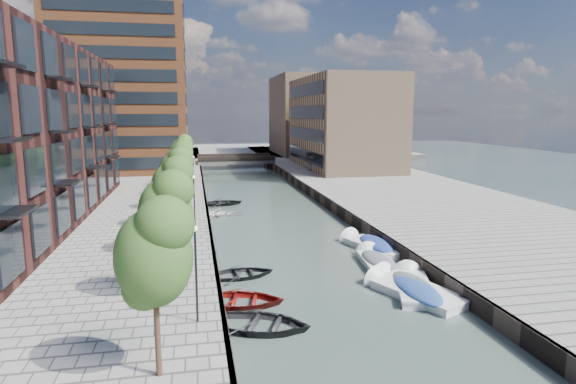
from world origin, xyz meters
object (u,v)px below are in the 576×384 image
object	(u,v)px
sloop_0	(259,329)
sloop_4	(222,205)
motorboat_4	(376,262)
motorboat_1	(412,286)
sloop_1	(241,277)
tree_3	(176,171)
tree_6	(182,150)
motorboat_0	(409,291)
motorboat_2	(406,286)
tree_2	(172,185)
car	(318,166)
tree_4	(178,162)
tree_5	(180,155)
sloop_2	(239,305)
bridge	(236,160)
tree_1	(165,208)
sloop_3	(220,216)
tree_0	(154,251)
motorboat_3	(371,245)

from	to	relation	value
sloop_0	sloop_4	distance (m)	29.89
motorboat_4	sloop_4	bearing A→B (deg)	110.93
motorboat_1	sloop_1	bearing A→B (deg)	156.53
tree_3	tree_6	bearing A→B (deg)	90.00
motorboat_0	motorboat_2	distance (m)	1.17
tree_2	motorboat_4	world-z (taller)	tree_2
sloop_4	car	bearing A→B (deg)	-46.39
tree_4	tree_5	bearing A→B (deg)	90.00
motorboat_1	motorboat_2	world-z (taller)	motorboat_1
sloop_2	sloop_4	world-z (taller)	sloop_2
bridge	tree_1	size ratio (longest dim) A/B	2.18
sloop_0	sloop_3	world-z (taller)	sloop_0
bridge	motorboat_4	size ratio (longest dim) A/B	2.46
tree_1	motorboat_1	distance (m)	13.96
tree_0	motorboat_0	world-z (taller)	tree_0
tree_2	tree_3	distance (m)	7.00
tree_0	motorboat_1	xyz separation A→B (m)	(12.95, 8.05, -5.09)
sloop_0	sloop_1	world-z (taller)	sloop_0
sloop_3	motorboat_0	distance (m)	23.53
motorboat_1	car	world-z (taller)	car
tree_0	tree_6	xyz separation A→B (m)	(0.00, 42.00, 0.00)
tree_6	motorboat_3	world-z (taller)	tree_6
tree_3	tree_6	xyz separation A→B (m)	(0.00, 21.00, 0.00)
sloop_2	tree_3	bearing A→B (deg)	26.67
sloop_1	motorboat_3	distance (m)	10.59
tree_6	sloop_2	size ratio (longest dim) A/B	1.29
tree_5	motorboat_2	size ratio (longest dim) A/B	1.11
sloop_4	motorboat_4	distance (m)	23.73
tree_5	motorboat_3	bearing A→B (deg)	-54.12
tree_4	motorboat_0	world-z (taller)	tree_4
sloop_0	motorboat_0	distance (m)	8.77
tree_6	tree_3	bearing A→B (deg)	-90.00
tree_5	tree_6	distance (m)	7.00
sloop_0	motorboat_1	size ratio (longest dim) A/B	0.86
tree_5	sloop_4	xyz separation A→B (m)	(4.14, -0.24, -5.31)
sloop_2	motorboat_3	distance (m)	13.25
tree_1	tree_4	size ratio (longest dim) A/B	1.00
tree_0	sloop_2	xyz separation A→B (m)	(3.38, 7.77, -5.31)
tree_0	motorboat_0	size ratio (longest dim) A/B	1.02
motorboat_4	tree_5	bearing A→B (deg)	119.38
bridge	tree_3	distance (m)	47.92
motorboat_4	tree_6	bearing A→B (deg)	113.22
motorboat_0	motorboat_1	distance (m)	0.92
motorboat_4	car	size ratio (longest dim) A/B	1.25
tree_1	motorboat_0	size ratio (longest dim) A/B	1.02
tree_6	car	distance (m)	22.59
sloop_1	sloop_0	bearing A→B (deg)	174.03
tree_5	motorboat_0	size ratio (longest dim) A/B	1.02
tree_4	sloop_1	xyz separation A→B (m)	(3.90, -16.01, -5.31)
bridge	sloop_1	size ratio (longest dim) A/B	3.25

